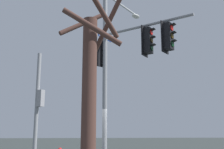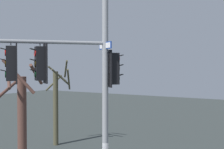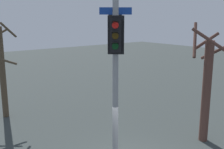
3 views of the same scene
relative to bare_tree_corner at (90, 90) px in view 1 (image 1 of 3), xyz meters
The scene contains 3 objects.
main_signal_pole_assembly 5.22m from the bare_tree_corner, 161.74° to the left, with size 5.37×3.89×8.67m.
secondary_pole_assembly 11.11m from the bare_tree_corner, 161.98° to the right, with size 0.58×0.64×6.63m.
bare_tree_corner is the anchor object (origin of this frame).
Camera 1 is at (11.66, -0.09, 1.62)m, focal length 43.29 mm.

